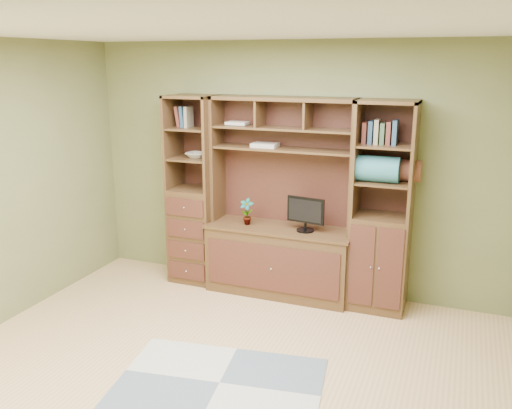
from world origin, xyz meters
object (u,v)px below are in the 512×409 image
at_px(center_hutch, 280,199).
at_px(left_tower, 194,190).
at_px(monitor, 306,208).
at_px(right_tower, 382,208).

xyz_separation_m(center_hutch, left_tower, (-1.00, 0.04, 0.00)).
height_order(center_hutch, monitor, center_hutch).
height_order(left_tower, monitor, left_tower).
height_order(center_hutch, right_tower, same).
bearing_deg(monitor, center_hutch, -178.68).
relative_size(center_hutch, left_tower, 1.00).
distance_m(left_tower, right_tower, 2.02).
xyz_separation_m(center_hutch, monitor, (0.29, -0.03, -0.05)).
bearing_deg(left_tower, monitor, -3.34).
bearing_deg(right_tower, center_hutch, -177.77).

